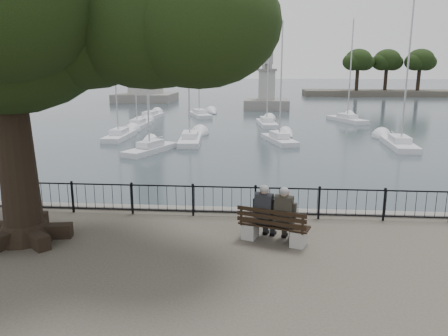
# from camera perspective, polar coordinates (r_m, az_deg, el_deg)

# --- Properties ---
(harbor) EXTENTS (260.00, 260.00, 1.20)m
(harbor) POSITION_cam_1_polar(r_m,az_deg,el_deg) (14.79, 0.16, -7.51)
(harbor) COLOR slate
(harbor) RESTS_ON ground
(railing) EXTENTS (22.06, 0.06, 1.00)m
(railing) POSITION_cam_1_polar(r_m,az_deg,el_deg) (13.97, 0.00, -4.16)
(railing) COLOR black
(railing) RESTS_ON ground
(bench) EXTENTS (2.01, 1.18, 1.02)m
(bench) POSITION_cam_1_polar(r_m,az_deg,el_deg) (12.11, 6.47, -8.04)
(bench) COLOR gray
(bench) RESTS_ON ground
(person_left) EXTENTS (0.64, 0.88, 1.61)m
(person_left) POSITION_cam_1_polar(r_m,az_deg,el_deg) (12.15, 5.45, -6.00)
(person_left) COLOR black
(person_left) RESTS_ON ground
(person_right) EXTENTS (0.64, 0.88, 1.61)m
(person_right) POSITION_cam_1_polar(r_m,az_deg,el_deg) (12.00, 7.99, -6.32)
(person_right) COLOR black
(person_right) RESTS_ON ground
(tree) EXTENTS (11.40, 7.96, 9.31)m
(tree) POSITION_cam_1_polar(r_m,az_deg,el_deg) (12.53, -23.26, 18.60)
(tree) COLOR black
(tree) RESTS_ON ground
(lighthouse) EXTENTS (9.42, 9.42, 29.02)m
(lighthouse) POSITION_cam_1_polar(r_m,az_deg,el_deg) (75.53, -10.53, 17.81)
(lighthouse) COLOR slate
(lighthouse) RESTS_ON ground
(lion_monument) EXTENTS (6.04, 6.04, 8.90)m
(lion_monument) POSITION_cam_1_polar(r_m,az_deg,el_deg) (60.84, 5.57, 9.78)
(lion_monument) COLOR slate
(lion_monument) RESTS_ON ground
(sailboat_a) EXTENTS (3.04, 4.97, 9.36)m
(sailboat_a) POSITION_cam_1_polar(r_m,az_deg,el_deg) (30.19, -9.57, 2.61)
(sailboat_a) COLOR silver
(sailboat_a) RESTS_ON ground
(sailboat_b) EXTENTS (2.00, 5.67, 12.15)m
(sailboat_b) POSITION_cam_1_polar(r_m,az_deg,el_deg) (33.63, -4.43, 3.91)
(sailboat_b) COLOR silver
(sailboat_b) RESTS_ON ground
(sailboat_c) EXTENTS (2.82, 5.13, 9.15)m
(sailboat_c) POSITION_cam_1_polar(r_m,az_deg,el_deg) (33.94, 7.23, 3.83)
(sailboat_c) COLOR silver
(sailboat_c) RESTS_ON ground
(sailboat_d) EXTENTS (1.89, 5.76, 10.26)m
(sailboat_d) POSITION_cam_1_polar(r_m,az_deg,el_deg) (34.05, 21.93, 3.03)
(sailboat_d) COLOR silver
(sailboat_d) RESTS_ON ground
(sailboat_e) EXTENTS (1.56, 5.25, 12.37)m
(sailboat_e) POSITION_cam_1_polar(r_m,az_deg,el_deg) (42.83, -11.17, 5.70)
(sailboat_e) COLOR silver
(sailboat_e) RESTS_ON ground
(sailboat_f) EXTENTS (2.21, 5.52, 11.50)m
(sailboat_f) POSITION_cam_1_polar(r_m,az_deg,el_deg) (43.69, 5.61, 5.99)
(sailboat_f) COLOR silver
(sailboat_f) RESTS_ON ground
(sailboat_g) EXTENTS (3.69, 5.76, 10.59)m
(sailboat_g) POSITION_cam_1_polar(r_m,az_deg,el_deg) (48.25, 15.75, 6.20)
(sailboat_g) COLOR silver
(sailboat_g) RESTS_ON ground
(sailboat_h) EXTENTS (3.59, 5.91, 12.62)m
(sailboat_h) POSITION_cam_1_polar(r_m,az_deg,el_deg) (51.44, -3.21, 7.13)
(sailboat_h) COLOR silver
(sailboat_h) RESTS_ON ground
(sailboat_i) EXTENTS (2.04, 5.83, 10.58)m
(sailboat_i) POSITION_cam_1_polar(r_m,az_deg,el_deg) (49.93, -9.62, 6.72)
(sailboat_i) COLOR silver
(sailboat_i) RESTS_ON ground
(sailboat_j) EXTENTS (1.43, 5.12, 9.85)m
(sailboat_j) POSITION_cam_1_polar(r_m,az_deg,el_deg) (36.47, -13.49, 4.23)
(sailboat_j) COLOR silver
(sailboat_j) RESTS_ON ground
(far_shore) EXTENTS (30.00, 8.60, 9.18)m
(far_shore) POSITION_cam_1_polar(r_m,az_deg,el_deg) (93.53, 20.20, 11.28)
(far_shore) COLOR #423E37
(far_shore) RESTS_ON ground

